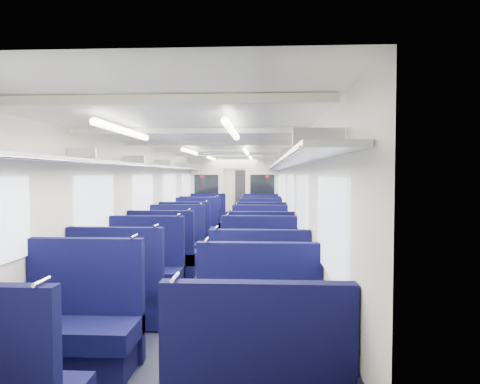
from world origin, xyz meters
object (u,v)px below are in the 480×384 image
(seat_2, at_px, (80,329))
(seat_15, at_px, (261,232))
(bulkhead, at_px, (234,193))
(seat_3, at_px, (259,340))
(seat_16, at_px, (201,226))
(seat_19, at_px, (261,221))
(seat_10, at_px, (176,247))
(seat_17, at_px, (261,225))
(seat_9, at_px, (260,260))
(seat_14, at_px, (196,230))
(seat_4, at_px, (121,294))
(seat_8, at_px, (163,258))
(seat_6, at_px, (144,274))
(seat_18, at_px, (207,220))
(seat_13, at_px, (260,239))
(seat_5, at_px, (259,300))
(end_door, at_px, (243,192))
(seat_12, at_px, (186,238))
(seat_7, at_px, (260,274))
(seat_11, at_px, (260,248))

(seat_2, height_order, seat_15, same)
(bulkhead, relative_size, seat_3, 2.25)
(seat_16, distance_m, seat_19, 2.08)
(seat_10, bearing_deg, seat_17, 65.35)
(seat_9, height_order, seat_14, same)
(seat_16, bearing_deg, seat_4, -90.00)
(bulkhead, relative_size, seat_8, 2.25)
(seat_2, bearing_deg, seat_6, 90.00)
(bulkhead, xyz_separation_m, seat_15, (0.83, -2.74, -0.85))
(seat_9, distance_m, seat_17, 4.76)
(seat_15, height_order, seat_16, same)
(seat_19, bearing_deg, seat_17, -90.00)
(seat_10, height_order, seat_17, same)
(seat_2, xyz_separation_m, seat_18, (0.00, 9.19, 0.00))
(seat_13, bearing_deg, seat_16, 125.79)
(seat_3, bearing_deg, seat_5, 90.00)
(seat_5, bearing_deg, seat_9, 90.00)
(seat_9, bearing_deg, end_door, 93.74)
(seat_10, xyz_separation_m, seat_15, (1.66, 2.29, 0.00))
(end_door, height_order, seat_5, end_door)
(seat_6, relative_size, seat_18, 1.00)
(end_door, xyz_separation_m, seat_16, (-0.83, -8.09, -0.62))
(seat_10, height_order, seat_18, same)
(seat_3, distance_m, seat_14, 7.27)
(seat_4, xyz_separation_m, seat_19, (1.66, 7.97, 0.00))
(seat_3, height_order, seat_9, same)
(seat_2, height_order, seat_12, same)
(end_door, height_order, seat_7, end_door)
(seat_2, distance_m, seat_7, 2.78)
(seat_7, xyz_separation_m, seat_17, (0.00, 5.78, 0.00))
(seat_6, bearing_deg, seat_8, 90.00)
(end_door, bearing_deg, seat_15, -84.88)
(seat_2, distance_m, seat_11, 4.71)
(seat_15, bearing_deg, end_door, 95.12)
(end_door, xyz_separation_m, seat_9, (0.83, -12.69, -0.62))
(seat_12, bearing_deg, seat_19, 65.11)
(seat_12, distance_m, seat_13, 1.66)
(seat_4, xyz_separation_m, seat_18, (0.00, 8.05, 0.00))
(seat_17, bearing_deg, seat_19, 90.00)
(seat_19, bearing_deg, seat_5, -90.00)
(seat_7, bearing_deg, seat_13, 90.00)
(seat_11, bearing_deg, seat_15, 90.00)
(bulkhead, relative_size, seat_16, 2.25)
(seat_9, height_order, seat_13, same)
(seat_10, height_order, seat_16, same)
(seat_5, height_order, seat_15, same)
(seat_2, xyz_separation_m, seat_10, (0.00, 4.40, 0.00))
(seat_16, xyz_separation_m, seat_17, (1.66, 0.17, 0.00))
(seat_5, relative_size, seat_18, 1.00)
(seat_13, bearing_deg, end_door, 94.56)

